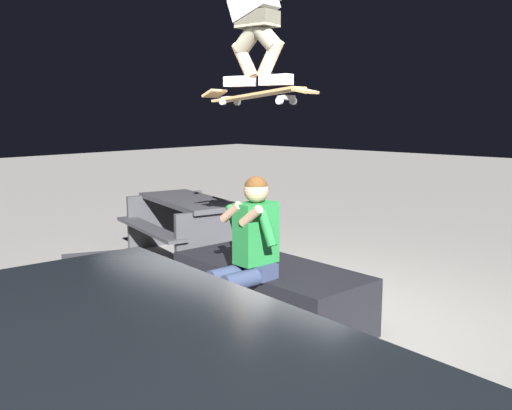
% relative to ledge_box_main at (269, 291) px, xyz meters
% --- Properties ---
extents(ground_plane, '(40.00, 40.00, 0.00)m').
position_rel_ledge_box_main_xyz_m(ground_plane, '(-0.26, -0.05, -0.25)').
color(ground_plane, gray).
extents(ledge_box_main, '(1.95, 0.98, 0.50)m').
position_rel_ledge_box_main_xyz_m(ledge_box_main, '(0.00, 0.00, 0.00)').
color(ledge_box_main, black).
rests_on(ledge_box_main, ground).
extents(person_sitting_on_ledge, '(0.60, 0.77, 1.33)m').
position_rel_ledge_box_main_xyz_m(person_sitting_on_ledge, '(-0.16, 0.47, 0.49)').
color(person_sitting_on_ledge, '#2D3856').
rests_on(person_sitting_on_ledge, ground).
extents(skateboard, '(1.03, 0.28, 0.13)m').
position_rel_ledge_box_main_xyz_m(skateboard, '(-0.16, 0.33, 1.72)').
color(skateboard, '#AD8451').
extents(skater_airborne, '(0.63, 0.89, 1.12)m').
position_rel_ledge_box_main_xyz_m(skater_airborne, '(-0.10, 0.34, 2.41)').
color(skater_airborne, white).
extents(kicker_ramp, '(1.46, 1.32, 0.38)m').
position_rel_ledge_box_main_xyz_m(kicker_ramp, '(1.75, 0.54, -0.19)').
color(kicker_ramp, '#28282D').
rests_on(kicker_ramp, ground).
extents(picnic_table_back, '(2.00, 1.74, 0.75)m').
position_rel_ledge_box_main_xyz_m(picnic_table_back, '(2.19, -0.99, 0.25)').
color(picnic_table_back, '#38383D').
rests_on(picnic_table_back, ground).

